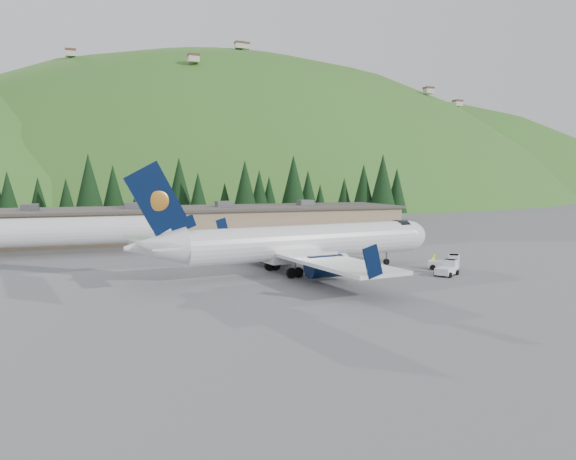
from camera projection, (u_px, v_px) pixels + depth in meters
The scene contains 9 objects.
ground at pixel (307, 272), 60.20m from camera, with size 600.00×600.00×0.00m, color slate.
airliner at pixel (299, 244), 59.44m from camera, with size 35.17×33.11×11.67m.
second_airliner at pixel (63, 231), 71.94m from camera, with size 27.50×11.00×10.05m.
baggage_tug_a at pixel (447, 269), 58.15m from camera, with size 3.26×2.86×1.57m.
baggage_tug_b at pixel (447, 263), 61.61m from camera, with size 3.46×3.30×1.70m.
terminal_building at pixel (194, 222), 93.78m from camera, with size 71.00×17.00×6.10m.
ramp_worker at pixel (433, 261), 62.59m from camera, with size 0.59×0.39×1.61m, color #F0FF00.
tree_line at pixel (179, 191), 115.13m from camera, with size 111.42×18.17×14.22m.
hills at pixel (250, 364), 280.11m from camera, with size 614.00×330.00×300.00m.
Camera 1 is at (-22.37, -55.19, 10.13)m, focal length 35.00 mm.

